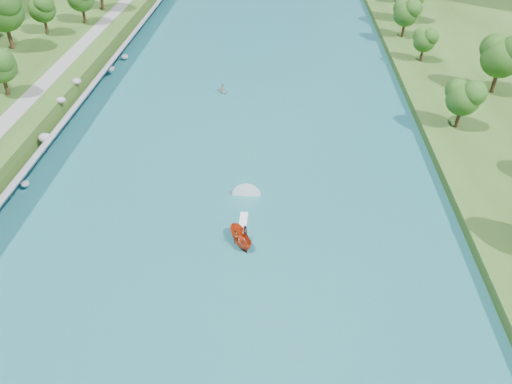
{
  "coord_description": "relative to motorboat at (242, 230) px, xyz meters",
  "views": [
    {
      "loc": [
        6.68,
        -37.09,
        36.78
      ],
      "look_at": [
        3.88,
        10.39,
        2.5
      ],
      "focal_mm": 35.0,
      "sensor_mm": 36.0,
      "label": 1
    }
  ],
  "objects": [
    {
      "name": "ground",
      "position": [
        -2.55,
        -5.47,
        -0.8
      ],
      "size": [
        260.0,
        260.0,
        0.0
      ],
      "primitive_type": "plane",
      "color": "#2D5119",
      "rests_on": "ground"
    },
    {
      "name": "river_water",
      "position": [
        -2.55,
        14.53,
        -0.75
      ],
      "size": [
        55.0,
        240.0,
        0.1
      ],
      "primitive_type": "cube",
      "color": "#195960",
      "rests_on": "ground"
    },
    {
      "name": "riprap_bank",
      "position": [
        -28.41,
        13.74,
        1.01
      ],
      "size": [
        4.65,
        236.0,
        4.35
      ],
      "color": "slate",
      "rests_on": "ground"
    },
    {
      "name": "trees_east",
      "position": [
        35.14,
        21.79,
        5.96
      ],
      "size": [
        19.11,
        143.28,
        11.92
      ],
      "color": "#1A4813",
      "rests_on": "berm_east"
    },
    {
      "name": "motorboat",
      "position": [
        0.0,
        0.0,
        0.0
      ],
      "size": [
        3.6,
        19.02,
        2.07
      ],
      "rotation": [
        0.0,
        0.0,
        3.62
      ],
      "color": "#B8300E",
      "rests_on": "river_water"
    },
    {
      "name": "raft",
      "position": [
        -6.43,
        37.75,
        -0.37
      ],
      "size": [
        3.09,
        3.27,
        1.51
      ],
      "rotation": [
        0.0,
        0.0,
        0.61
      ],
      "color": "#93949B",
      "rests_on": "river_water"
    }
  ]
}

